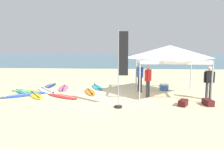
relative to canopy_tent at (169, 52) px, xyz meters
name	(u,v)px	position (x,y,z in m)	size (l,w,h in m)	color
ground_plane	(111,97)	(-3.14, -0.52, -2.39)	(80.00, 80.00, 0.00)	beige
sea	(121,58)	(-3.14, 31.05, -2.34)	(80.00, 36.00, 0.10)	teal
canopy_tent	(169,52)	(0.00, 0.00, 0.00)	(3.48, 3.48, 2.75)	#B7B7BC
surfboard_cyan	(97,87)	(-4.18, 1.89, -2.35)	(1.17, 2.08, 0.19)	#23B2CC
surfboard_navy	(49,86)	(-7.42, 2.09, -2.35)	(0.61, 2.04, 0.19)	navy
surfboard_pink	(64,88)	(-6.28, 1.47, -2.35)	(0.98, 2.24, 0.19)	pink
surfboard_red	(62,96)	(-5.74, -0.71, -2.35)	(2.15, 1.63, 0.19)	red
surfboard_lime	(27,91)	(-8.17, 0.38, -2.35)	(2.30, 1.15, 0.19)	#7AD12D
surfboard_yellow	(35,95)	(-7.25, -0.62, -2.35)	(1.58, 1.90, 0.19)	yellow
surfboard_orange	(90,92)	(-4.42, 0.41, -2.35)	(1.14, 2.09, 0.19)	orange
surfboard_teal	(22,91)	(-8.45, 0.31, -2.35)	(1.76, 1.85, 0.19)	#19847F
surfboard_white	(47,91)	(-7.06, 0.64, -2.35)	(2.08, 2.33, 0.19)	white
surfboard_blue	(25,95)	(-7.90, -0.49, -2.35)	(2.42, 2.12, 0.19)	blue
person_red	(148,79)	(-1.17, -0.52, -1.40)	(0.38, 0.48, 1.71)	#383842
person_black	(209,81)	(1.85, -0.87, -1.40)	(0.55, 0.23, 1.71)	#383842
person_blue	(140,75)	(-1.51, 0.78, -1.40)	(0.38, 0.47, 1.71)	black
banner_flag	(121,73)	(-2.56, -2.55, -0.82)	(0.60, 0.36, 3.40)	#99999E
gear_bag_near_tent	(183,103)	(0.29, -2.08, -2.25)	(0.60, 0.32, 0.28)	#4C1919
gear_bag_by_pole	(208,102)	(1.45, -1.94, -2.25)	(0.60, 0.32, 0.28)	#4C1919
cooler_box	(164,87)	(0.01, 1.32, -2.19)	(0.50, 0.36, 0.39)	#2D60B7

